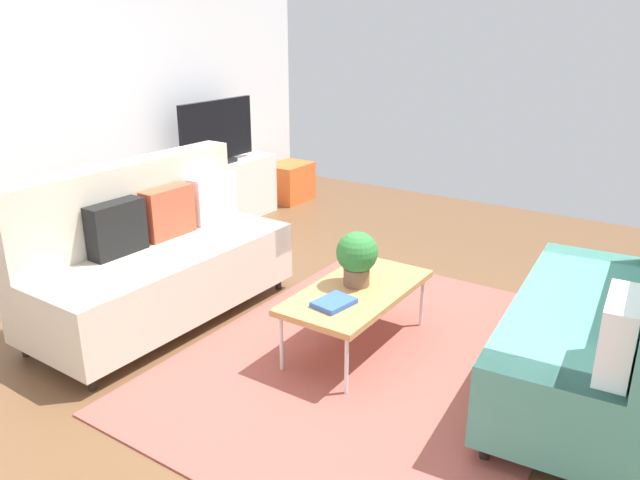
{
  "coord_description": "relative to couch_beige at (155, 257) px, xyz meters",
  "views": [
    {
      "loc": [
        -3.0,
        -1.86,
        2.03
      ],
      "look_at": [
        0.19,
        0.27,
        0.65
      ],
      "focal_mm": 34.47,
      "sensor_mm": 36.0,
      "label": 1
    }
  ],
  "objects": [
    {
      "name": "ground_plane",
      "position": [
        0.29,
        -1.34,
        -0.45
      ],
      "size": [
        7.68,
        7.68,
        0.0
      ],
      "primitive_type": "plane",
      "color": "brown"
    },
    {
      "name": "wall_far",
      "position": [
        0.29,
        1.46,
        1.0
      ],
      "size": [
        6.4,
        0.12,
        2.9
      ],
      "primitive_type": "cube",
      "color": "silver",
      "rests_on": "ground_plane"
    },
    {
      "name": "area_rug",
      "position": [
        0.34,
        -1.62,
        -0.45
      ],
      "size": [
        2.9,
        2.2,
        0.01
      ],
      "primitive_type": "cube",
      "color": "#9E4C42",
      "rests_on": "ground_plane"
    },
    {
      "name": "couch_beige",
      "position": [
        0.0,
        0.0,
        0.0
      ],
      "size": [
        1.92,
        0.87,
        1.1
      ],
      "rotation": [
        0.0,
        0.0,
        3.12
      ],
      "color": "beige",
      "rests_on": "ground_plane"
    },
    {
      "name": "couch_green",
      "position": [
        0.68,
        -2.84,
        -0.01
      ],
      "size": [
        1.96,
        0.99,
        1.1
      ],
      "rotation": [
        0.0,
        0.0,
        0.08
      ],
      "color": "teal",
      "rests_on": "ground_plane"
    },
    {
      "name": "coffee_table",
      "position": [
        0.39,
        -1.42,
        -0.06
      ],
      "size": [
        1.1,
        0.56,
        0.42
      ],
      "color": "#B7844C",
      "rests_on": "ground_plane"
    },
    {
      "name": "tv_console",
      "position": [
        1.86,
        1.12,
        -0.13
      ],
      "size": [
        1.4,
        0.44,
        0.64
      ],
      "primitive_type": "cube",
      "color": "silver",
      "rests_on": "ground_plane"
    },
    {
      "name": "tv",
      "position": [
        1.86,
        1.1,
        0.5
      ],
      "size": [
        1.0,
        0.2,
        0.64
      ],
      "color": "black",
      "rests_on": "tv_console"
    },
    {
      "name": "storage_trunk",
      "position": [
        2.96,
        1.02,
        -0.23
      ],
      "size": [
        0.52,
        0.4,
        0.44
      ],
      "primitive_type": "cube",
      "color": "orange",
      "rests_on": "ground_plane"
    },
    {
      "name": "potted_plant",
      "position": [
        0.44,
        -1.39,
        0.17
      ],
      "size": [
        0.27,
        0.27,
        0.36
      ],
      "color": "brown",
      "rests_on": "coffee_table"
    },
    {
      "name": "table_book_0",
      "position": [
        0.11,
        -1.43,
        -0.02
      ],
      "size": [
        0.27,
        0.22,
        0.03
      ],
      "primitive_type": "cube",
      "rotation": [
        0.0,
        0.0,
        -0.16
      ],
      "color": "#3359B2",
      "rests_on": "coffee_table"
    },
    {
      "name": "vase_0",
      "position": [
        1.28,
        1.17,
        0.25
      ],
      "size": [
        0.1,
        0.1,
        0.13
      ],
      "primitive_type": "cylinder",
      "color": "#B24C4C",
      "rests_on": "tv_console"
    },
    {
      "name": "vase_1",
      "position": [
        1.44,
        1.17,
        0.27
      ],
      "size": [
        0.09,
        0.09,
        0.16
      ],
      "primitive_type": "cylinder",
      "color": "#B24C4C",
      "rests_on": "tv_console"
    },
    {
      "name": "bottle_0",
      "position": [
        1.59,
        1.08,
        0.3
      ],
      "size": [
        0.05,
        0.05,
        0.23
      ],
      "primitive_type": "cylinder",
      "color": "purple",
      "rests_on": "tv_console"
    },
    {
      "name": "bottle_1",
      "position": [
        1.69,
        1.08,
        0.27
      ],
      "size": [
        0.05,
        0.05,
        0.17
      ],
      "primitive_type": "cylinder",
      "color": "#262626",
      "rests_on": "tv_console"
    },
    {
      "name": "bottle_2",
      "position": [
        1.8,
        1.08,
        0.3
      ],
      "size": [
        0.05,
        0.05,
        0.22
      ],
      "primitive_type": "cylinder",
      "color": "gold",
      "rests_on": "tv_console"
    }
  ]
}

